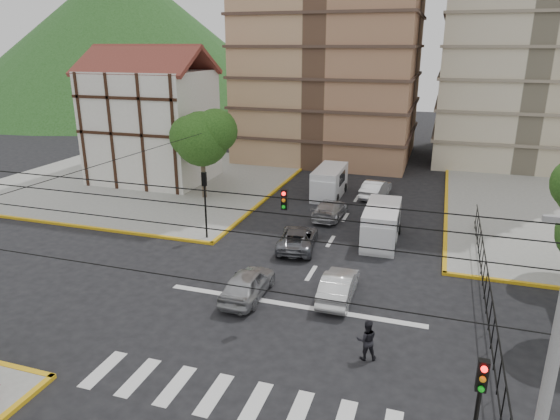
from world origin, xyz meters
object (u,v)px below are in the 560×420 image
at_px(van_left_lane, 329,183).
at_px(car_silver_front_left, 248,284).
at_px(traffic_light_nw, 205,194).
at_px(van_right_lane, 381,226).
at_px(traffic_light_se, 478,407).
at_px(pedestrian_crosswalk, 367,340).
at_px(car_white_front_right, 338,286).

bearing_deg(van_left_lane, car_silver_front_left, -90.23).
xyz_separation_m(traffic_light_nw, van_right_lane, (10.89, 2.89, -1.95)).
distance_m(traffic_light_se, van_left_lane, 29.41).
height_order(van_right_lane, van_left_lane, van_left_lane).
bearing_deg(car_silver_front_left, traffic_light_se, 138.05).
bearing_deg(car_silver_front_left, traffic_light_nw, -50.02).
relative_size(van_left_lane, pedestrian_crosswalk, 3.13).
xyz_separation_m(traffic_light_se, traffic_light_nw, (-15.60, 15.60, 0.00)).
height_order(traffic_light_nw, van_right_lane, traffic_light_nw).
relative_size(traffic_light_se, car_silver_front_left, 1.00).
height_order(car_silver_front_left, car_white_front_right, car_silver_front_left).
relative_size(traffic_light_se, pedestrian_crosswalk, 2.54).
xyz_separation_m(van_right_lane, pedestrian_crosswalk, (1.04, -12.74, -0.30)).
bearing_deg(traffic_light_nw, pedestrian_crosswalk, -39.56).
bearing_deg(pedestrian_crosswalk, car_white_front_right, -83.58).
height_order(car_silver_front_left, pedestrian_crosswalk, pedestrian_crosswalk).
distance_m(traffic_light_nw, van_left_lane, 13.26).
relative_size(traffic_light_nw, car_silver_front_left, 1.00).
height_order(traffic_light_se, traffic_light_nw, same).
bearing_deg(van_left_lane, traffic_light_se, -70.00).
bearing_deg(van_left_lane, pedestrian_crosswalk, -73.67).
height_order(van_right_lane, car_white_front_right, van_right_lane).
bearing_deg(traffic_light_se, van_left_lane, 110.25).
relative_size(car_silver_front_left, car_white_front_right, 1.04).
distance_m(van_right_lane, car_white_front_right, 8.19).
xyz_separation_m(car_white_front_right, pedestrian_crosswalk, (2.10, -4.64, 0.17)).
distance_m(van_right_lane, van_left_lane, 10.56).
xyz_separation_m(traffic_light_se, pedestrian_crosswalk, (-3.67, 5.75, -2.25)).
bearing_deg(van_right_lane, car_white_front_right, -99.02).
relative_size(traffic_light_nw, van_left_lane, 0.81).
bearing_deg(car_silver_front_left, pedestrian_crosswalk, 152.52).
bearing_deg(traffic_light_se, traffic_light_nw, 135.00).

